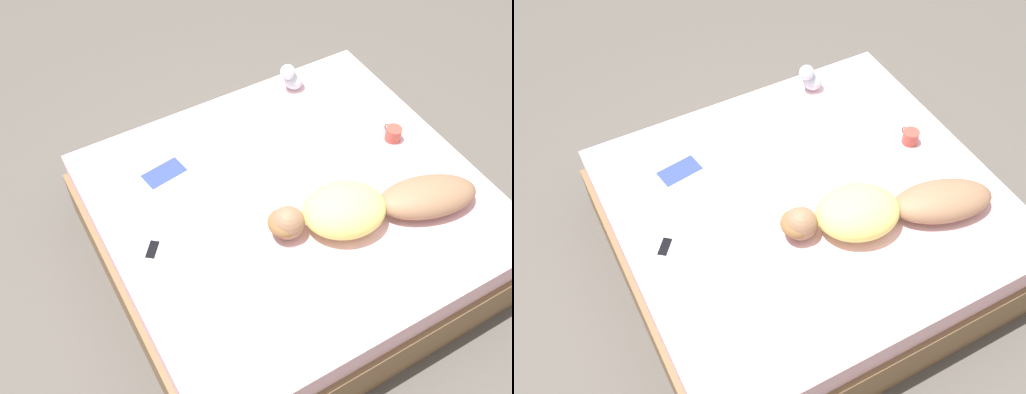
% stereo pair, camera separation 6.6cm
% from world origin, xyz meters
% --- Properties ---
extents(ground_plane, '(12.00, 12.00, 0.00)m').
position_xyz_m(ground_plane, '(0.00, 0.00, 0.00)').
color(ground_plane, '#4C4742').
extents(bed, '(1.93, 2.09, 0.52)m').
position_xyz_m(bed, '(0.00, 0.00, 0.26)').
color(bed, brown).
rests_on(bed, ground_plane).
extents(person, '(0.57, 1.17, 0.21)m').
position_xyz_m(person, '(-0.31, -0.25, 0.61)').
color(person, brown).
rests_on(person, bed).
extents(open_magazine, '(0.46, 0.40, 0.01)m').
position_xyz_m(open_magazine, '(0.41, 0.54, 0.52)').
color(open_magazine, white).
rests_on(open_magazine, bed).
extents(coffee_mug, '(0.13, 0.09, 0.09)m').
position_xyz_m(coffee_mug, '(0.09, -0.75, 0.56)').
color(coffee_mug, '#993D33').
rests_on(coffee_mug, bed).
extents(cell_phone, '(0.14, 0.13, 0.01)m').
position_xyz_m(cell_phone, '(0.06, 0.82, 0.52)').
color(cell_phone, silver).
rests_on(cell_phone, bed).
extents(plush_toy, '(0.13, 0.15, 0.19)m').
position_xyz_m(plush_toy, '(0.78, -0.47, 0.60)').
color(plush_toy, '#B2BCCC').
rests_on(plush_toy, bed).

